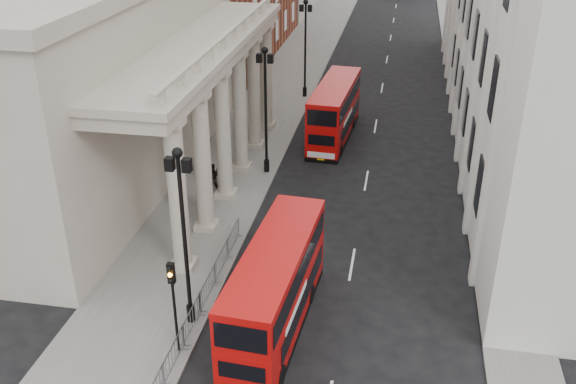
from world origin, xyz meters
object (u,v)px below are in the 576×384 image
(lamp_post_south, at_px, (184,227))
(lamp_post_mid, at_px, (266,102))
(bus_near, at_px, (276,288))
(lamp_post_north, at_px, (305,42))
(pedestrian_c, at_px, (223,172))
(pedestrian_b, at_px, (212,178))
(bus_far, at_px, (335,110))
(pedestrian_a, at_px, (202,195))
(traffic_light, at_px, (173,292))

(lamp_post_south, bearing_deg, lamp_post_mid, 90.00)
(lamp_post_south, xyz_separation_m, bus_near, (3.78, 0.29, -2.76))
(lamp_post_north, distance_m, pedestrian_c, 19.12)
(lamp_post_mid, xyz_separation_m, pedestrian_b, (-2.68, -3.54, -3.86))
(lamp_post_south, height_order, pedestrian_b, lamp_post_south)
(lamp_post_north, bearing_deg, pedestrian_b, -97.80)
(lamp_post_north, bearing_deg, bus_far, -68.03)
(bus_far, xyz_separation_m, pedestrian_a, (-6.19, -12.95, -1.09))
(lamp_post_mid, distance_m, pedestrian_a, 7.54)
(lamp_post_mid, height_order, pedestrian_c, lamp_post_mid)
(lamp_post_south, distance_m, pedestrian_b, 13.31)
(pedestrian_b, bearing_deg, lamp_post_mid, -147.98)
(pedestrian_c, bearing_deg, lamp_post_north, 81.96)
(lamp_post_south, distance_m, bus_far, 23.41)
(traffic_light, bearing_deg, pedestrian_c, 98.71)
(lamp_post_north, distance_m, bus_near, 32.05)
(lamp_post_south, xyz_separation_m, lamp_post_mid, (0.00, 16.00, 0.00))
(lamp_post_south, relative_size, traffic_light, 1.93)
(lamp_post_mid, relative_size, lamp_post_north, 1.00)
(lamp_post_south, height_order, lamp_post_north, same)
(lamp_post_south, xyz_separation_m, traffic_light, (0.10, -2.02, -1.80))
(lamp_post_south, relative_size, pedestrian_b, 4.45)
(lamp_post_north, bearing_deg, lamp_post_south, -90.00)
(pedestrian_a, height_order, pedestrian_b, pedestrian_a)
(bus_near, distance_m, pedestrian_b, 13.82)
(traffic_light, bearing_deg, bus_near, 32.11)
(bus_near, distance_m, pedestrian_c, 14.48)
(pedestrian_b, bearing_deg, bus_far, -141.95)
(lamp_post_mid, xyz_separation_m, pedestrian_c, (-2.26, -2.59, -3.84))
(bus_far, height_order, pedestrian_c, bus_far)
(pedestrian_b, relative_size, pedestrian_c, 0.98)
(pedestrian_b, bearing_deg, pedestrian_a, 72.30)
(bus_far, height_order, pedestrian_b, bus_far)
(lamp_post_mid, relative_size, traffic_light, 1.93)
(lamp_post_mid, bearing_deg, bus_far, 62.35)
(lamp_post_north, relative_size, pedestrian_b, 4.45)
(bus_far, distance_m, pedestrian_a, 14.39)
(lamp_post_north, relative_size, bus_far, 0.85)
(bus_far, bearing_deg, pedestrian_c, -117.91)
(pedestrian_b, xyz_separation_m, pedestrian_c, (0.41, 0.95, 0.02))
(traffic_light, height_order, pedestrian_b, traffic_light)
(traffic_light, distance_m, bus_near, 4.45)
(bus_near, xyz_separation_m, pedestrian_c, (-6.04, 13.12, -1.08))
(lamp_post_south, bearing_deg, pedestrian_c, 99.58)
(lamp_post_south, xyz_separation_m, pedestrian_a, (-2.54, 10.02, -3.83))
(traffic_light, relative_size, pedestrian_b, 2.30)
(lamp_post_mid, relative_size, pedestrian_b, 4.45)
(lamp_post_north, bearing_deg, pedestrian_c, -96.94)
(bus_far, relative_size, pedestrian_b, 5.23)
(bus_near, bearing_deg, bus_far, 94.12)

